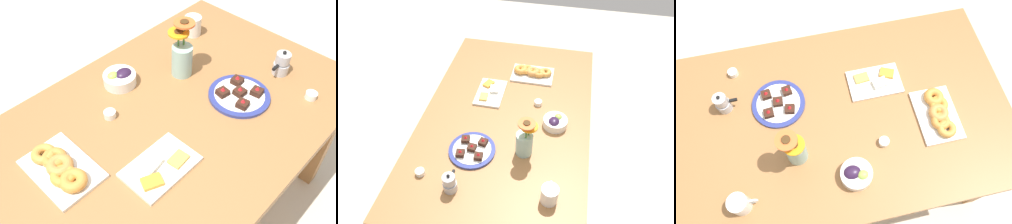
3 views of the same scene
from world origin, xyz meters
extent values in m
plane|color=beige|center=(0.00, 0.00, 0.00)|extent=(6.00, 6.00, 0.00)
cube|color=#9E6B3D|center=(0.00, 0.00, 0.72)|extent=(1.60, 1.00, 0.04)
cube|color=#9E6B3D|center=(0.72, -0.42, 0.35)|extent=(0.07, 0.07, 0.70)
cube|color=#9E6B3D|center=(-0.72, 0.42, 0.35)|extent=(0.07, 0.07, 0.70)
cube|color=#9E6B3D|center=(0.72, 0.42, 0.35)|extent=(0.07, 0.07, 0.70)
cylinder|color=white|center=(-0.51, -0.32, 0.79)|extent=(0.08, 0.08, 0.10)
cylinder|color=brown|center=(-0.51, -0.32, 0.83)|extent=(0.07, 0.07, 0.00)
torus|color=white|center=(-0.46, -0.32, 0.79)|extent=(0.05, 0.01, 0.05)
cylinder|color=white|center=(-0.01, -0.30, 0.77)|extent=(0.14, 0.14, 0.05)
ellipsoid|color=#2D1938|center=(-0.03, -0.29, 0.79)|extent=(0.08, 0.06, 0.04)
ellipsoid|color=#9EC14C|center=(0.01, -0.31, 0.79)|extent=(0.05, 0.04, 0.04)
cube|color=white|center=(0.19, 0.14, 0.75)|extent=(0.26, 0.17, 0.01)
cube|color=#EFB74C|center=(0.13, 0.17, 0.76)|extent=(0.07, 0.06, 0.01)
cube|color=white|center=(0.21, 0.12, 0.76)|extent=(0.08, 0.06, 0.02)
cube|color=orange|center=(0.26, 0.17, 0.76)|extent=(0.08, 0.07, 0.01)
cube|color=white|center=(0.43, -0.10, 0.75)|extent=(0.19, 0.28, 0.01)
torus|color=gold|center=(0.44, -0.18, 0.77)|extent=(0.12, 0.12, 0.03)
torus|color=#D08538|center=(0.43, -0.14, 0.77)|extent=(0.11, 0.11, 0.03)
torus|color=#D28842|center=(0.43, -0.10, 0.77)|extent=(0.11, 0.11, 0.04)
torus|color=gold|center=(0.45, -0.06, 0.77)|extent=(0.10, 0.10, 0.03)
torus|color=orange|center=(0.44, -0.01, 0.77)|extent=(0.13, 0.13, 0.04)
cylinder|color=white|center=(-0.49, 0.35, 0.75)|extent=(0.05, 0.05, 0.03)
cylinder|color=#C68923|center=(-0.49, 0.35, 0.76)|extent=(0.04, 0.04, 0.01)
cylinder|color=white|center=(0.15, -0.17, 0.75)|extent=(0.05, 0.05, 0.03)
cylinder|color=maroon|center=(0.15, -0.17, 0.76)|extent=(0.04, 0.04, 0.01)
cylinder|color=navy|center=(-0.30, 0.13, 0.75)|extent=(0.26, 0.26, 0.01)
cylinder|color=white|center=(-0.30, 0.13, 0.75)|extent=(0.21, 0.21, 0.01)
cube|color=#381E14|center=(-0.35, 0.18, 0.77)|extent=(0.05, 0.05, 0.02)
cone|color=red|center=(-0.35, 0.18, 0.79)|extent=(0.02, 0.02, 0.01)
cube|color=#381E14|center=(-0.25, 0.18, 0.77)|extent=(0.05, 0.05, 0.02)
cone|color=red|center=(-0.25, 0.18, 0.79)|extent=(0.02, 0.02, 0.01)
cube|color=#381E14|center=(-0.35, 0.08, 0.77)|extent=(0.05, 0.05, 0.02)
cone|color=red|center=(-0.35, 0.08, 0.79)|extent=(0.02, 0.02, 0.01)
cube|color=#381E14|center=(-0.25, 0.08, 0.77)|extent=(0.05, 0.05, 0.02)
cone|color=red|center=(-0.25, 0.08, 0.79)|extent=(0.02, 0.02, 0.01)
cube|color=#381E14|center=(-0.30, 0.13, 0.77)|extent=(0.05, 0.05, 0.02)
cone|color=red|center=(-0.30, 0.13, 0.79)|extent=(0.02, 0.02, 0.01)
cylinder|color=#99C1B7|center=(-0.25, -0.15, 0.81)|extent=(0.09, 0.09, 0.14)
cylinder|color=#3D702D|center=(-0.26, -0.16, 0.93)|extent=(0.01, 0.01, 0.10)
cylinder|color=orange|center=(-0.26, -0.16, 0.98)|extent=(0.09, 0.09, 0.01)
cylinder|color=#472D14|center=(-0.26, -0.16, 0.99)|extent=(0.04, 0.04, 0.01)
cylinder|color=#3D702D|center=(-0.24, -0.17, 0.91)|extent=(0.01, 0.01, 0.06)
cylinder|color=orange|center=(-0.24, -0.17, 0.94)|extent=(0.09, 0.09, 0.01)
cylinder|color=#472D14|center=(-0.24, -0.17, 0.95)|extent=(0.04, 0.04, 0.01)
cylinder|color=#B7B7BC|center=(-0.55, 0.16, 0.77)|extent=(0.07, 0.07, 0.05)
cylinder|color=#B7B7BC|center=(-0.55, 0.16, 0.79)|extent=(0.05, 0.05, 0.01)
cylinder|color=#B7B7BC|center=(-0.55, 0.16, 0.82)|extent=(0.06, 0.06, 0.04)
sphere|color=black|center=(-0.55, 0.16, 0.85)|extent=(0.02, 0.02, 0.02)
cube|color=black|center=(-0.49, 0.16, 0.80)|extent=(0.04, 0.01, 0.01)
camera|label=1|loc=(0.73, 0.69, 1.81)|focal=40.00mm
camera|label=2|loc=(-1.36, -0.28, 2.14)|focal=35.00mm
camera|label=3|loc=(-0.14, -0.62, 2.16)|focal=35.00mm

